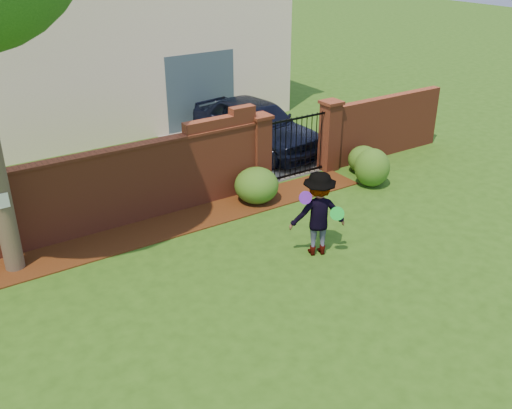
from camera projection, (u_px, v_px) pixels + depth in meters
ground at (272, 294)px, 10.21m from camera, size 80.00×80.00×0.01m
mulch_bed at (146, 232)px, 12.24m from camera, size 11.10×1.08×0.03m
brick_wall at (81, 194)px, 11.82m from camera, size 8.70×0.31×2.16m
brick_wall_return at (384, 126)px, 16.12m from camera, size 4.00×0.25×1.70m
pillar_left at (260, 151)px, 14.00m from camera, size 0.50×0.50×1.88m
pillar_right at (330, 135)px, 15.09m from camera, size 0.50×0.50×1.88m
iron_gate at (296, 147)px, 14.59m from camera, size 1.78×0.03×1.60m
driveway at (218, 136)px, 17.96m from camera, size 3.20×8.00×0.01m
house at (85, 22)px, 18.37m from camera, size 12.40×6.40×6.30m
car at (263, 127)px, 16.39m from camera, size 2.41×4.61×1.50m
paper_notice at (3, 201)px, 10.19m from camera, size 0.20×0.01×0.28m
shrub_left at (257, 185)px, 13.47m from camera, size 1.04×1.04×0.85m
shrub_middle at (372, 168)px, 14.32m from camera, size 0.88×0.88×0.97m
shrub_right at (363, 159)px, 15.16m from camera, size 0.81×0.81×0.72m
man at (318, 214)px, 11.13m from camera, size 1.28×1.03×1.72m
frisbee_purple at (305, 198)px, 10.73m from camera, size 0.26×0.15×0.25m
frisbee_green at (337, 214)px, 10.90m from camera, size 0.25×0.22×0.27m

